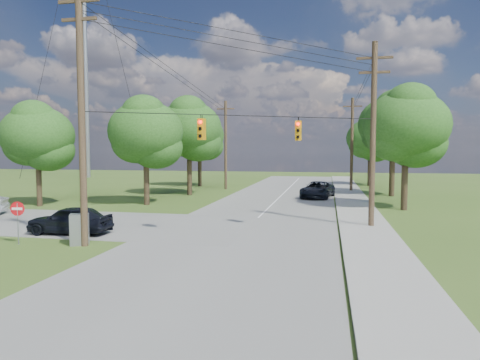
% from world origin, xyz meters
% --- Properties ---
extents(ground, '(140.00, 140.00, 0.00)m').
position_xyz_m(ground, '(0.00, 0.00, 0.00)').
color(ground, '#3C591D').
rests_on(ground, ground).
extents(main_road, '(10.00, 100.00, 0.03)m').
position_xyz_m(main_road, '(2.00, 5.00, 0.01)').
color(main_road, gray).
rests_on(main_road, ground).
extents(sidewalk_east, '(2.60, 100.00, 0.12)m').
position_xyz_m(sidewalk_east, '(8.70, 5.00, 0.06)').
color(sidewalk_east, gray).
rests_on(sidewalk_east, ground).
extents(pole_sw, '(2.00, 0.32, 12.00)m').
position_xyz_m(pole_sw, '(-4.60, 0.40, 6.23)').
color(pole_sw, brown).
rests_on(pole_sw, ground).
extents(pole_ne, '(2.00, 0.32, 10.50)m').
position_xyz_m(pole_ne, '(8.90, 8.00, 5.47)').
color(pole_ne, brown).
rests_on(pole_ne, ground).
extents(pole_north_e, '(2.00, 0.32, 10.00)m').
position_xyz_m(pole_north_e, '(8.90, 30.00, 5.13)').
color(pole_north_e, brown).
rests_on(pole_north_e, ground).
extents(pole_north_w, '(2.00, 0.32, 10.00)m').
position_xyz_m(pole_north_w, '(-5.00, 30.00, 5.13)').
color(pole_north_w, brown).
rests_on(pole_north_w, ground).
extents(power_lines, '(13.93, 29.62, 4.93)m').
position_xyz_m(power_lines, '(1.50, 11.54, 9.15)').
color(power_lines, black).
rests_on(power_lines, ground).
extents(traffic_signals, '(4.91, 3.27, 1.05)m').
position_xyz_m(traffic_signals, '(2.55, 4.43, 5.50)').
color(traffic_signals, '#CC890C').
rests_on(traffic_signals, ground).
extents(radio_mast, '(0.70, 0.70, 45.00)m').
position_xyz_m(radio_mast, '(-32.00, 46.00, 22.50)').
color(radio_mast, gray).
rests_on(radio_mast, ground).
extents(tree_w_near, '(6.00, 6.00, 8.40)m').
position_xyz_m(tree_w_near, '(-8.00, 15.00, 5.92)').
color(tree_w_near, '#413320').
rests_on(tree_w_near, ground).
extents(tree_w_mid, '(6.40, 6.40, 9.22)m').
position_xyz_m(tree_w_mid, '(-7.00, 23.00, 6.58)').
color(tree_w_mid, '#413320').
rests_on(tree_w_mid, ground).
extents(tree_w_far, '(6.00, 6.00, 8.73)m').
position_xyz_m(tree_w_far, '(-9.00, 33.00, 6.25)').
color(tree_w_far, '#413320').
rests_on(tree_w_far, ground).
extents(tree_e_near, '(6.20, 6.20, 8.81)m').
position_xyz_m(tree_e_near, '(12.00, 16.00, 6.25)').
color(tree_e_near, '#413320').
rests_on(tree_e_near, ground).
extents(tree_e_mid, '(6.60, 6.60, 9.64)m').
position_xyz_m(tree_e_mid, '(12.50, 26.00, 6.91)').
color(tree_e_mid, '#413320').
rests_on(tree_e_mid, ground).
extents(tree_e_far, '(5.80, 5.80, 8.32)m').
position_xyz_m(tree_e_far, '(11.50, 38.00, 5.92)').
color(tree_e_far, '#413320').
rests_on(tree_e_far, ground).
extents(tree_cross_n, '(5.60, 5.60, 7.91)m').
position_xyz_m(tree_cross_n, '(-16.00, 12.50, 5.59)').
color(tree_cross_n, '#413320').
rests_on(tree_cross_n, ground).
extents(car_cross_dark, '(4.40, 1.83, 1.49)m').
position_xyz_m(car_cross_dark, '(-6.85, 2.70, 0.78)').
color(car_cross_dark, black).
rests_on(car_cross_dark, cross_road).
extents(car_main_north, '(3.40, 5.73, 1.49)m').
position_xyz_m(car_main_north, '(5.50, 22.78, 0.78)').
color(car_main_north, black).
rests_on(car_main_north, main_road).
extents(control_cabinet, '(0.99, 0.88, 1.47)m').
position_xyz_m(control_cabinet, '(-4.93, 0.52, 0.74)').
color(control_cabinet, gray).
rests_on(control_cabinet, ground).
extents(do_not_enter_sign, '(0.68, 0.16, 2.04)m').
position_xyz_m(do_not_enter_sign, '(-7.82, 0.03, 1.51)').
color(do_not_enter_sign, gray).
rests_on(do_not_enter_sign, ground).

